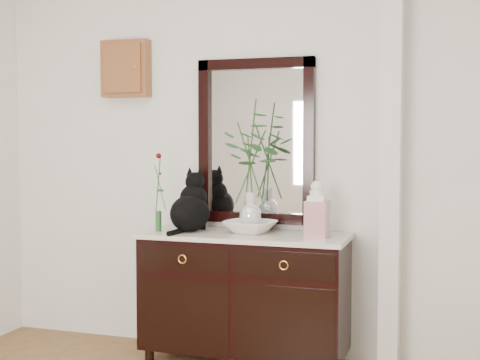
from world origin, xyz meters
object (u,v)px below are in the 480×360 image
(cat, at_px, (190,201))
(lotus_bowl, at_px, (250,227))
(ginger_jar, at_px, (317,208))
(sideboard, at_px, (245,291))

(cat, distance_m, lotus_bowl, 0.43)
(cat, height_order, ginger_jar, cat)
(lotus_bowl, height_order, ginger_jar, ginger_jar)
(cat, bearing_deg, sideboard, 6.56)
(lotus_bowl, bearing_deg, ginger_jar, -8.94)
(cat, bearing_deg, lotus_bowl, 11.30)
(lotus_bowl, bearing_deg, cat, -172.85)
(ginger_jar, bearing_deg, lotus_bowl, 171.06)
(lotus_bowl, relative_size, ginger_jar, 0.89)
(lotus_bowl, bearing_deg, sideboard, -127.60)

